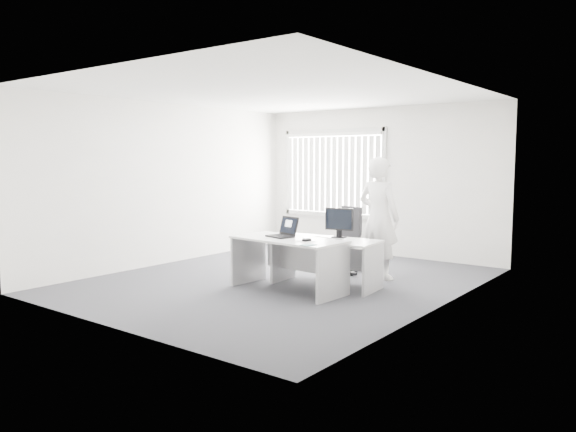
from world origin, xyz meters
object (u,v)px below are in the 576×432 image
Objects in this scene: office_chair at (344,252)px; monitor at (339,223)px; person at (379,218)px; desk_far at (326,252)px; desk_near at (288,253)px; laptop at (280,227)px.

monitor is (0.38, -0.75, 0.57)m from office_chair.
desk_far is at bearing 73.64° from person.
desk_near is 3.84× the size of monitor.
office_chair is at bearing -0.47° from person.
office_chair is 1.02m from monitor.
office_chair reaches higher than laptop.
person is at bearing 71.62° from desk_near.
desk_near is 0.89× the size of person.
office_chair is at bearing 95.62° from desk_near.
desk_near is 0.93m from monitor.
laptop reaches higher than desk_far.
monitor is at bearing 70.59° from desk_near.
desk_near is 0.61m from desk_far.
office_chair reaches higher than desk_far.
person is 5.09× the size of laptop.
office_chair is 0.89m from person.
office_chair is 1.60m from laptop.
office_chair is 0.57× the size of person.
desk_near is at bearing -124.15° from monitor.
monitor is at bearing 68.51° from desk_far.
laptop is (-0.44, -0.52, 0.38)m from desk_far.
desk_near is 0.39m from laptop.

